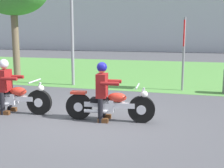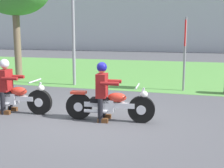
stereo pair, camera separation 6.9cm
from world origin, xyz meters
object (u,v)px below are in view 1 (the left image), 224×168
object	(u,v)px
motorcycle_follow	(12,98)
rider_follow	(6,82)
rider_lead	(103,87)
motorcycle_lead	(110,105)
sign_banner	(184,42)

from	to	relation	value
motorcycle_follow	rider_follow	xyz separation A→B (m)	(-0.17, -0.01, 0.43)
rider_lead	rider_follow	world-z (taller)	rider_follow
motorcycle_lead	sign_banner	bearing A→B (deg)	66.29
motorcycle_lead	motorcycle_follow	xyz separation A→B (m)	(-2.61, -0.05, 0.01)
motorcycle_follow	motorcycle_lead	bearing A→B (deg)	-4.63
rider_lead	rider_follow	size ratio (longest dim) A/B	0.99
motorcycle_lead	rider_lead	xyz separation A→B (m)	(-0.17, -0.01, 0.43)
rider_lead	sign_banner	world-z (taller)	sign_banner
rider_lead	rider_follow	xyz separation A→B (m)	(-2.61, -0.05, 0.01)
rider_follow	motorcycle_follow	bearing A→B (deg)	-0.83
motorcycle_follow	rider_follow	bearing A→B (deg)	179.17
motorcycle_lead	motorcycle_follow	distance (m)	2.61
motorcycle_lead	sign_banner	distance (m)	4.78
motorcycle_lead	sign_banner	xyz separation A→B (m)	(1.41, 4.37, 1.34)
sign_banner	rider_follow	bearing A→B (deg)	-133.36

